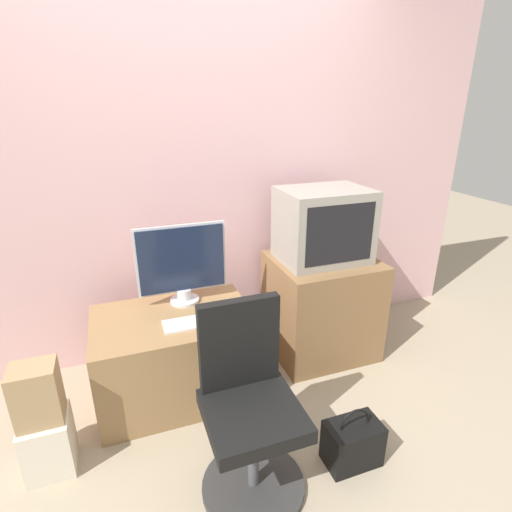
% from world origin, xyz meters
% --- Properties ---
extents(ground_plane, '(12.00, 12.00, 0.00)m').
position_xyz_m(ground_plane, '(0.00, 0.00, 0.00)').
color(ground_plane, tan).
extents(wall_back, '(4.40, 0.05, 2.60)m').
position_xyz_m(wall_back, '(0.00, 1.32, 1.30)').
color(wall_back, beige).
rests_on(wall_back, ground_plane).
extents(desk, '(0.91, 0.61, 0.54)m').
position_xyz_m(desk, '(-0.25, 0.80, 0.27)').
color(desk, '#937047').
rests_on(desk, ground_plane).
extents(side_stand, '(0.69, 0.61, 0.71)m').
position_xyz_m(side_stand, '(0.80, 0.92, 0.35)').
color(side_stand, olive).
rests_on(side_stand, ground_plane).
extents(main_monitor, '(0.54, 0.18, 0.50)m').
position_xyz_m(main_monitor, '(-0.15, 0.96, 0.79)').
color(main_monitor, silver).
rests_on(main_monitor, desk).
extents(keyboard, '(0.30, 0.14, 0.01)m').
position_xyz_m(keyboard, '(-0.17, 0.68, 0.54)').
color(keyboard, white).
rests_on(keyboard, desk).
extents(mouse, '(0.07, 0.03, 0.03)m').
position_xyz_m(mouse, '(0.05, 0.70, 0.55)').
color(mouse, black).
rests_on(mouse, desk).
extents(crt_tv, '(0.57, 0.43, 0.48)m').
position_xyz_m(crt_tv, '(0.78, 0.93, 0.95)').
color(crt_tv, gray).
rests_on(crt_tv, side_stand).
extents(office_chair, '(0.48, 0.48, 0.91)m').
position_xyz_m(office_chair, '(-0.04, 0.06, 0.40)').
color(office_chair, '#333333').
rests_on(office_chair, ground_plane).
extents(cardboard_box_lower, '(0.22, 0.22, 0.30)m').
position_xyz_m(cardboard_box_lower, '(-0.93, 0.46, 0.15)').
color(cardboard_box_lower, beige).
rests_on(cardboard_box_lower, ground_plane).
extents(cardboard_box_upper, '(0.20, 0.16, 0.29)m').
position_xyz_m(cardboard_box_upper, '(-0.93, 0.46, 0.45)').
color(cardboard_box_upper, '#A3845B').
rests_on(cardboard_box_upper, cardboard_box_lower).
extents(handbag, '(0.27, 0.17, 0.33)m').
position_xyz_m(handbag, '(0.48, -0.02, 0.12)').
color(handbag, black).
rests_on(handbag, ground_plane).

